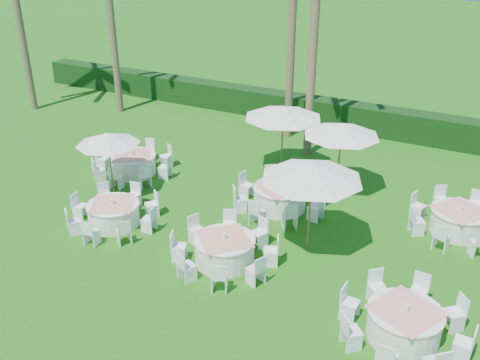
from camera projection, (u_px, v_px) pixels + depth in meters
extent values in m
plane|color=#1F5B0F|center=(203.00, 265.00, 14.47)|extent=(120.00, 120.00, 0.00)
cube|color=black|center=(343.00, 115.00, 23.76)|extent=(34.00, 1.00, 1.20)
cylinder|color=white|center=(114.00, 214.00, 16.28)|extent=(1.53, 1.53, 0.67)
cylinder|color=white|center=(113.00, 205.00, 16.13)|extent=(1.60, 1.60, 0.03)
cube|color=#E89480|center=(113.00, 204.00, 16.12)|extent=(1.70, 1.70, 0.01)
cylinder|color=silver|center=(112.00, 201.00, 16.08)|extent=(0.11, 0.11, 0.14)
cube|color=white|center=(149.00, 219.00, 15.89)|extent=(0.42, 0.42, 0.80)
cube|color=white|center=(152.00, 204.00, 16.71)|extent=(0.52, 0.52, 0.80)
cube|color=white|center=(133.00, 195.00, 17.27)|extent=(0.42, 0.42, 0.80)
cube|color=white|center=(105.00, 196.00, 17.23)|extent=(0.52, 0.52, 0.80)
cube|color=white|center=(80.00, 206.00, 16.61)|extent=(0.42, 0.42, 0.80)
cube|color=white|center=(73.00, 221.00, 15.79)|extent=(0.52, 0.52, 0.80)
cube|color=white|center=(91.00, 232.00, 15.24)|extent=(0.42, 0.42, 0.80)
cube|color=white|center=(123.00, 231.00, 15.28)|extent=(0.52, 0.52, 0.80)
cylinder|color=white|center=(225.00, 251.00, 14.46)|extent=(1.61, 1.61, 0.70)
cylinder|color=white|center=(225.00, 239.00, 14.30)|extent=(1.67, 1.67, 0.03)
cube|color=#E89480|center=(225.00, 239.00, 14.29)|extent=(1.83, 1.83, 0.01)
cylinder|color=silver|center=(224.00, 236.00, 14.26)|extent=(0.11, 0.11, 0.15)
cube|color=white|center=(271.00, 251.00, 14.34)|extent=(0.51, 0.51, 0.84)
cube|color=white|center=(259.00, 233.00, 15.16)|extent=(0.51, 0.51, 0.84)
cube|color=white|center=(229.00, 225.00, 15.55)|extent=(0.51, 0.51, 0.84)
cube|color=white|center=(197.00, 230.00, 15.29)|extent=(0.51, 0.51, 0.84)
cube|color=white|center=(179.00, 247.00, 14.52)|extent=(0.51, 0.51, 0.84)
cube|color=white|center=(187.00, 266.00, 13.70)|extent=(0.51, 0.51, 0.84)
cube|color=white|center=(219.00, 276.00, 13.31)|extent=(0.51, 0.51, 0.84)
cube|color=white|center=(256.00, 269.00, 13.57)|extent=(0.51, 0.51, 0.84)
cylinder|color=white|center=(404.00, 324.00, 11.82)|extent=(1.61, 1.61, 0.70)
cylinder|color=white|center=(406.00, 311.00, 11.67)|extent=(1.67, 1.67, 0.03)
cube|color=#E89480|center=(406.00, 311.00, 11.66)|extent=(1.73, 1.73, 0.01)
cylinder|color=silver|center=(407.00, 307.00, 11.62)|extent=(0.11, 0.11, 0.15)
cube|color=white|center=(454.00, 313.00, 12.06)|extent=(0.55, 0.55, 0.84)
cube|color=white|center=(419.00, 291.00, 12.76)|extent=(0.41, 0.41, 0.84)
cube|color=white|center=(378.00, 288.00, 12.89)|extent=(0.55, 0.55, 0.84)
cube|color=white|center=(350.00, 303.00, 12.38)|extent=(0.41, 0.41, 0.84)
cube|color=white|center=(352.00, 331.00, 11.52)|extent=(0.55, 0.55, 0.84)
cube|color=white|center=(387.00, 358.00, 10.83)|extent=(0.41, 0.41, 0.84)
cube|color=white|center=(464.00, 343.00, 11.21)|extent=(0.41, 0.41, 0.84)
cylinder|color=white|center=(133.00, 165.00, 19.56)|extent=(1.62, 1.62, 0.70)
cylinder|color=white|center=(132.00, 156.00, 19.40)|extent=(1.69, 1.69, 0.03)
cube|color=#E89480|center=(132.00, 155.00, 19.39)|extent=(1.81, 1.81, 0.01)
cylinder|color=silver|center=(132.00, 153.00, 19.36)|extent=(0.11, 0.11, 0.15)
cube|color=white|center=(165.00, 167.00, 19.20)|extent=(0.46, 0.46, 0.84)
cube|color=white|center=(166.00, 156.00, 20.06)|extent=(0.55, 0.55, 0.84)
cube|color=white|center=(148.00, 150.00, 20.62)|extent=(0.46, 0.46, 0.84)
cube|color=white|center=(123.00, 151.00, 20.54)|extent=(0.55, 0.55, 0.84)
cube|color=white|center=(103.00, 159.00, 19.87)|extent=(0.46, 0.46, 0.84)
cube|color=white|center=(99.00, 170.00, 19.00)|extent=(0.55, 0.55, 0.84)
cube|color=white|center=(116.00, 177.00, 18.45)|extent=(0.46, 0.46, 0.84)
cube|color=white|center=(144.00, 176.00, 18.53)|extent=(0.55, 0.55, 0.84)
cylinder|color=white|center=(280.00, 198.00, 17.20)|extent=(1.66, 1.66, 0.72)
cylinder|color=white|center=(280.00, 188.00, 17.04)|extent=(1.73, 1.73, 0.03)
cube|color=#E89480|center=(280.00, 187.00, 17.03)|extent=(1.84, 1.84, 0.01)
cylinder|color=silver|center=(280.00, 184.00, 16.99)|extent=(0.12, 0.12, 0.15)
cube|color=white|center=(319.00, 193.00, 17.36)|extent=(0.57, 0.57, 0.87)
cube|color=white|center=(300.00, 181.00, 18.12)|extent=(0.46, 0.46, 0.87)
cube|color=white|center=(271.00, 179.00, 18.32)|extent=(0.57, 0.57, 0.87)
cube|color=white|center=(247.00, 185.00, 17.85)|extent=(0.46, 0.46, 0.87)
cube|color=white|center=(240.00, 199.00, 16.98)|extent=(0.57, 0.57, 0.87)
cube|color=white|center=(257.00, 212.00, 16.22)|extent=(0.46, 0.46, 0.87)
cube|color=white|center=(290.00, 216.00, 16.02)|extent=(0.57, 0.57, 0.87)
cube|color=white|center=(316.00, 207.00, 16.49)|extent=(0.46, 0.46, 0.87)
cylinder|color=white|center=(458.00, 222.00, 15.86)|extent=(1.62, 1.62, 0.70)
cylinder|color=white|center=(461.00, 211.00, 15.70)|extent=(1.68, 1.68, 0.03)
cube|color=#E89480|center=(461.00, 210.00, 15.69)|extent=(1.82, 1.82, 0.01)
cylinder|color=silver|center=(461.00, 208.00, 15.65)|extent=(0.11, 0.11, 0.15)
cube|color=white|center=(474.00, 204.00, 16.68)|extent=(0.47, 0.47, 0.84)
cube|color=white|center=(441.00, 200.00, 16.96)|extent=(0.54, 0.54, 0.84)
cube|color=white|center=(418.00, 206.00, 16.57)|extent=(0.47, 0.47, 0.84)
cube|color=white|center=(417.00, 221.00, 15.75)|extent=(0.54, 0.54, 0.84)
cube|color=white|center=(442.00, 237.00, 14.97)|extent=(0.47, 0.47, 0.84)
cube|color=white|center=(479.00, 243.00, 14.69)|extent=(0.54, 0.54, 0.84)
cylinder|color=brown|center=(111.00, 166.00, 17.73)|extent=(0.05, 0.05, 2.15)
cone|color=silver|center=(108.00, 139.00, 17.30)|extent=(2.09, 2.09, 0.39)
sphere|color=brown|center=(107.00, 135.00, 17.25)|extent=(0.09, 0.09, 0.09)
cylinder|color=brown|center=(310.00, 209.00, 14.69)|extent=(0.06, 0.06, 2.52)
cone|color=silver|center=(312.00, 171.00, 14.20)|extent=(2.80, 2.80, 0.45)
sphere|color=brown|center=(312.00, 166.00, 14.13)|extent=(0.10, 0.10, 0.10)
cylinder|color=brown|center=(282.00, 141.00, 19.34)|extent=(0.06, 0.06, 2.44)
cone|color=silver|center=(283.00, 112.00, 18.86)|extent=(2.83, 2.83, 0.44)
sphere|color=brown|center=(283.00, 108.00, 18.79)|extent=(0.10, 0.10, 0.10)
cylinder|color=brown|center=(339.00, 159.00, 17.89)|extent=(0.06, 0.06, 2.39)
cone|color=silver|center=(342.00, 129.00, 17.42)|extent=(2.55, 2.55, 0.43)
sphere|color=brown|center=(342.00, 125.00, 17.36)|extent=(0.10, 0.10, 0.10)
cylinder|color=brown|center=(110.00, 7.00, 24.04)|extent=(0.32, 0.32, 9.84)
cylinder|color=brown|center=(291.00, 42.00, 21.40)|extent=(0.32, 0.32, 8.03)
cylinder|color=brown|center=(19.00, 20.00, 24.64)|extent=(0.32, 0.32, 8.52)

